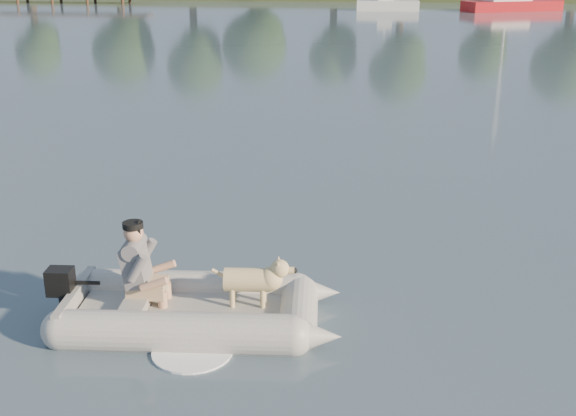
% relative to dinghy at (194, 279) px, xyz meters
% --- Properties ---
extents(water, '(160.00, 160.00, 0.00)m').
position_rel_dinghy_xyz_m(water, '(0.38, 0.25, -0.57)').
color(water, slate).
rests_on(water, ground).
extents(dinghy, '(4.57, 3.13, 1.34)m').
position_rel_dinghy_xyz_m(dinghy, '(0.00, 0.00, 0.00)').
color(dinghy, '#979792').
rests_on(dinghy, water).
extents(man, '(0.74, 0.65, 1.04)m').
position_rel_dinghy_xyz_m(man, '(-0.68, 0.00, 0.18)').
color(man, slate).
rests_on(man, dinghy).
extents(dog, '(0.92, 0.38, 0.60)m').
position_rel_dinghy_xyz_m(dog, '(0.62, 0.09, -0.07)').
color(dog, tan).
rests_on(dog, dinghy).
extents(outboard_motor, '(0.42, 0.31, 0.76)m').
position_rel_dinghy_xyz_m(outboard_motor, '(-1.60, -0.11, -0.27)').
color(outboard_motor, black).
rests_on(outboard_motor, dinghy).
extents(sailboat, '(7.50, 4.84, 9.94)m').
position_rel_dinghy_xyz_m(sailboat, '(11.69, 48.49, -0.13)').
color(sailboat, '#B3141A').
rests_on(sailboat, water).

